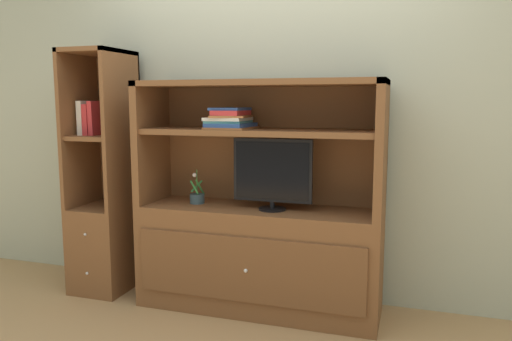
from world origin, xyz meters
name	(u,v)px	position (x,y,z in m)	size (l,w,h in m)	color
ground_plane	(238,334)	(0.00, 0.00, 0.00)	(8.00, 8.00, 0.00)	tan
painted_rear_wall	(274,96)	(0.00, 0.75, 1.40)	(6.00, 0.10, 2.80)	#ADB29E
media_console	(259,235)	(0.00, 0.40, 0.49)	(1.58, 0.50, 1.49)	brown
tv_monitor	(272,173)	(0.10, 0.36, 0.92)	(0.51, 0.17, 0.45)	black
potted_plant	(197,197)	(-0.44, 0.40, 0.72)	(0.10, 0.10, 0.23)	#384C56
magazine_stack	(230,119)	(-0.19, 0.40, 1.25)	(0.29, 0.34, 0.13)	#A56638
bookshelf_tall	(105,210)	(-1.17, 0.41, 0.58)	(0.38, 0.46, 1.72)	brown
upright_book_row	(92,119)	(-1.24, 0.40, 1.24)	(0.13, 0.18, 0.24)	silver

